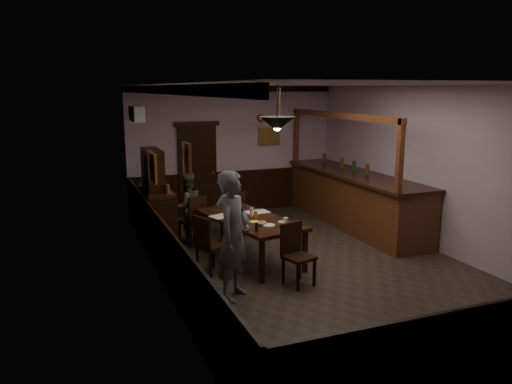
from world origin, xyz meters
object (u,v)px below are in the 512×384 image
pendant_brass_far (261,118)px  person_standing (234,236)px  dining_table (249,221)px  sideboard (156,207)px  chair_far_right (234,213)px  soda_can (256,215)px  pendant_iron (277,124)px  coffee_cup (286,220)px  bar_counter (354,198)px  chair_side (208,242)px  person_seated_right (227,205)px  chair_near (296,251)px  chair_far_left (194,218)px  person_seated_left (187,207)px  pendant_brass_mid (280,123)px

pendant_brass_far → person_standing: bearing=-116.9°
dining_table → person_standing: person_standing is taller
dining_table → sideboard: 1.98m
chair_far_right → soda_can: 1.44m
person_standing → pendant_iron: size_ratio=2.61×
person_standing → soda_can: bearing=12.0°
coffee_cup → bar_counter: 2.97m
coffee_cup → pendant_iron: 1.65m
person_standing → chair_far_right: bearing=25.3°
chair_side → pendant_brass_far: pendant_brass_far is taller
dining_table → coffee_cup: bearing=-48.8°
person_seated_right → pendant_iron: size_ratio=1.76×
coffee_cup → chair_near: bearing=-115.2°
sideboard → chair_far_left: bearing=-24.0°
chair_far_left → soda_can: bearing=98.7°
bar_counter → chair_far_right: bearing=177.4°
person_seated_left → chair_near: bearing=96.4°
pendant_iron → person_seated_left: bearing=112.6°
bar_counter → chair_near: bearing=-135.9°
chair_near → person_seated_right: bearing=76.8°
pendant_iron → pendant_brass_far: same height
person_seated_right → coffee_cup: bearing=93.0°
pendant_brass_far → chair_far_right: bearing=-133.0°
person_standing → person_seated_right: 3.19m
chair_side → coffee_cup: bearing=-117.9°
chair_side → bar_counter: bearing=-89.4°
chair_side → soda_can: size_ratio=7.99×
pendant_brass_mid → dining_table: bearing=-136.2°
person_seated_right → pendant_brass_far: (1.04, 0.79, 1.68)m
dining_table → soda_can: (0.09, -0.07, 0.12)m
person_seated_right → bar_counter: bar_counter is taller
person_seated_right → sideboard: (-1.47, -0.16, 0.12)m
person_standing → coffee_cup: person_standing is taller
chair_far_left → bar_counter: bar_counter is taller
chair_near → pendant_iron: 1.96m
chair_far_right → chair_side: 2.03m
person_seated_right → chair_side: bearing=58.0°
person_seated_left → chair_side: bearing=72.5°
person_seated_right → pendant_brass_mid: size_ratio=1.53×
chair_far_left → sideboard: (-0.66, 0.29, 0.21)m
dining_table → chair_far_left: chair_far_left is taller
chair_near → person_seated_right: 2.91m
pendant_iron → bar_counter: bearing=36.6°
chair_far_left → pendant_brass_far: (1.85, 1.24, 1.77)m
soda_can → pendant_brass_mid: size_ratio=0.15×
chair_far_right → pendant_brass_far: bearing=-141.4°
coffee_cup → soda_can: 0.57m
chair_side → sideboard: bearing=-8.4°
chair_far_right → person_standing: (-0.95, -2.77, 0.41)m
chair_side → sideboard: sideboard is taller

